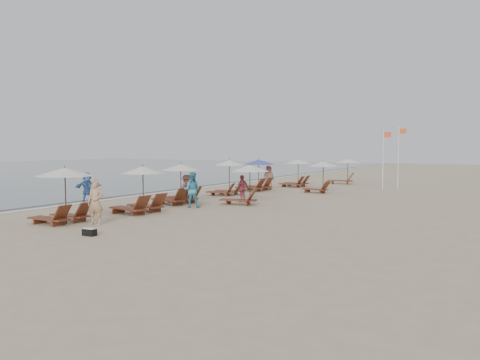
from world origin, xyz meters
The scene contains 21 objects.
ground centered at (0.00, 0.00, 0.00)m, with size 160.00×160.00×0.00m, color tan.
wet_sand_band centered at (-12.50, 10.00, 0.00)m, with size 3.20×140.00×0.01m, color #6B5E4C.
foam_line centered at (-11.20, 10.00, 0.01)m, with size 0.50×140.00×0.02m, color white.
lounger_station_0 centered at (-6.15, -4.76, 1.23)m, with size 2.64×2.41×2.36m.
lounger_station_1 centered at (-5.51, -0.82, 0.99)m, with size 2.62×2.25×2.30m.
lounger_station_2 centered at (-6.23, 3.06, 1.01)m, with size 2.73×2.36×2.27m.
lounger_station_3 centered at (-6.35, 8.54, 1.12)m, with size 2.44×2.20×2.37m.
lounger_station_4 centered at (-6.22, 12.37, 1.11)m, with size 2.77×2.37×2.32m.
lounger_station_5 centered at (-5.07, 17.02, 1.10)m, with size 2.59×2.23×2.26m.
inland_station_0 centered at (-2.71, 4.67, 1.33)m, with size 2.80×2.24×2.22m.
inland_station_1 centered at (-1.56, 13.34, 1.43)m, with size 2.63×2.24×2.22m.
inland_station_2 centered at (-2.66, 22.07, 1.27)m, with size 2.89×2.24×2.22m.
beachgoer_near centered at (-4.66, -4.30, 0.94)m, with size 0.69×0.45×1.88m, color tan.
beachgoer_mid_a centered at (-4.53, 2.20, 0.95)m, with size 0.92×0.72×1.90m, color teal.
beachgoer_mid_b centered at (-5.82, 3.43, 0.83)m, with size 1.07×0.62×1.66m, color brown.
beachgoer_far_a centered at (-3.49, 5.76, 0.80)m, with size 0.94×0.39×1.60m, color #AA4451.
beachgoer_far_b centered at (-5.83, 13.73, 0.93)m, with size 0.91×0.59×1.86m, color #AD6F5E.
waterline_walker centered at (-11.33, 1.09, 0.88)m, with size 1.62×0.52×1.75m, color #335C9B.
duffel_bag centered at (-2.97, -6.13, 0.14)m, with size 0.53×0.29×0.29m.
flag_pole_near centered at (1.72, 18.02, 2.53)m, with size 0.59×0.08×4.56m.
flag_pole_far centered at (2.50, 19.56, 2.68)m, with size 0.60×0.08×4.86m.
Camera 1 is at (10.22, -17.68, 3.20)m, focal length 34.71 mm.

